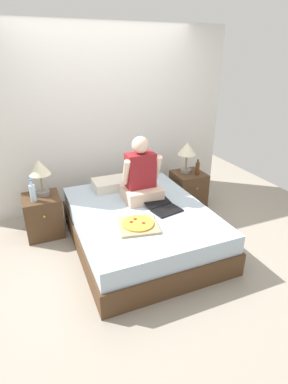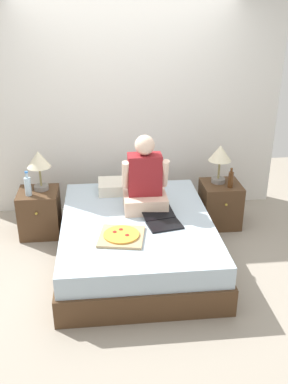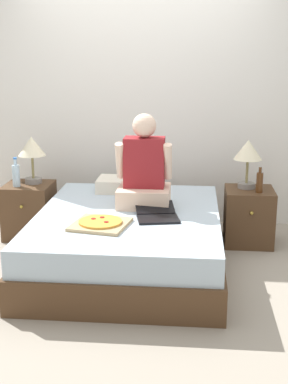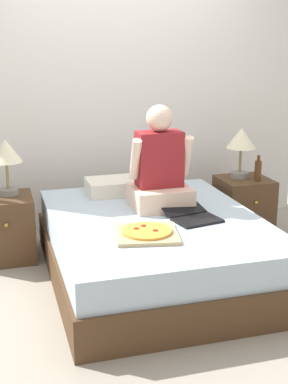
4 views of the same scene
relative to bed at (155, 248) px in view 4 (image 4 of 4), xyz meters
The scene contains 12 objects.
ground_plane 0.23m from the bed, ahead, with size 5.73×5.73×0.00m, color #9E9384.
wall_back 1.68m from the bed, 90.00° to the left, with size 3.73×0.12×2.50m, color silver.
bed is the anchor object (origin of this frame).
nightstand_left 1.24m from the bed, 147.45° to the left, with size 0.44×0.47×0.52m.
lamp_on_left_nightstand 1.38m from the bed, 144.49° to the left, with size 0.26×0.26×0.45m.
nightstand_right 1.24m from the bed, 32.55° to the left, with size 0.44×0.47×0.52m.
lamp_on_right_nightstand 1.39m from the bed, 35.24° to the left, with size 0.26×0.26×0.45m.
beer_bottle 1.31m from the bed, 26.95° to the left, with size 0.06×0.06×0.23m.
pillow 0.76m from the bed, 99.06° to the left, with size 0.52×0.34×0.12m, color silver.
person_seated 0.59m from the bed, 65.83° to the left, with size 0.47×0.40×0.78m.
laptop 0.37m from the bed, 24.75° to the right, with size 0.39×0.47×0.07m.
pizza_box 0.47m from the bed, 115.42° to the right, with size 0.47×0.47×0.04m.
Camera 4 is at (-1.10, -3.52, 1.71)m, focal length 50.00 mm.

